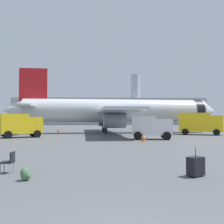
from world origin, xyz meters
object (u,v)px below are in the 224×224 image
rolling_suitcase (196,166)px  airplane_at_gate (115,111)px  gate_chair (9,161)px  traveller_backpack (25,174)px  service_truck (21,124)px  cargo_van (151,126)px  fuel_truck (200,123)px  safety_cone_mid (58,130)px  safety_cone_near (144,137)px

rolling_suitcase → airplane_at_gate: bearing=92.7°
gate_chair → traveller_backpack: bearing=-50.8°
service_truck → cargo_van: service_truck is taller
service_truck → rolling_suitcase: 25.80m
airplane_at_gate → fuel_truck: bearing=-23.8°
cargo_van → safety_cone_mid: cargo_van is taller
safety_cone_near → traveller_backpack: bearing=-113.1°
fuel_truck → safety_cone_mid: (-22.00, 7.63, -1.39)m
safety_cone_near → traveller_backpack: 17.50m
fuel_truck → safety_cone_mid: size_ratio=8.30×
fuel_truck → traveller_backpack: (-17.03, -27.25, -1.54)m
service_truck → safety_cone_mid: 12.90m
cargo_van → traveller_backpack: bearing=-113.4°
safety_cone_near → fuel_truck: bearing=47.7°
airplane_at_gate → rolling_suitcase: bearing=-87.3°
traveller_backpack → rolling_suitcase: bearing=3.8°
rolling_suitcase → traveller_backpack: rolling_suitcase is taller
airplane_at_gate → gate_chair: 32.05m
safety_cone_near → safety_cone_mid: 22.20m
airplane_at_gate → service_truck: bearing=-139.5°
gate_chair → fuel_truck: bearing=55.1°
gate_chair → rolling_suitcase: bearing=-6.8°
cargo_van → safety_cone_mid: 20.78m
cargo_van → airplane_at_gate: bearing=103.6°
fuel_truck → safety_cone_near: (-10.16, -11.15, -1.37)m
fuel_truck → gate_chair: 31.66m
cargo_van → rolling_suitcase: cargo_van is taller
rolling_suitcase → gate_chair: bearing=173.2°
service_truck → cargo_van: (15.51, -3.48, -0.16)m
safety_cone_near → rolling_suitcase: bearing=-92.1°
rolling_suitcase → traveller_backpack: 6.31m
airplane_at_gate → safety_cone_near: size_ratio=43.42×
service_truck → safety_cone_mid: bearing=79.2°
airplane_at_gate → traveller_backpack: size_ratio=74.51×
airplane_at_gate → fuel_truck: (12.24, -5.39, -1.88)m
cargo_van → safety_cone_mid: bearing=129.2°
fuel_truck → rolling_suitcase: bearing=-111.8°
cargo_van → gate_chair: bearing=-117.7°
fuel_truck → cargo_van: bearing=-136.4°
service_truck → traveller_backpack: service_truck is taller
fuel_truck → gate_chair: bearing=-124.9°
rolling_suitcase → traveller_backpack: bearing=-176.2°
service_truck → gate_chair: service_truck is taller
rolling_suitcase → cargo_van: bearing=84.3°
cargo_van → rolling_suitcase: size_ratio=4.20×
safety_cone_mid → gate_chair: gate_chair is taller
traveller_backpack → gate_chair: 1.68m
fuel_truck → rolling_suitcase: (-10.73, -26.83, -1.38)m
safety_cone_near → safety_cone_mid: safety_cone_near is taller
airplane_at_gate → fuel_truck: airplane_at_gate is taller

